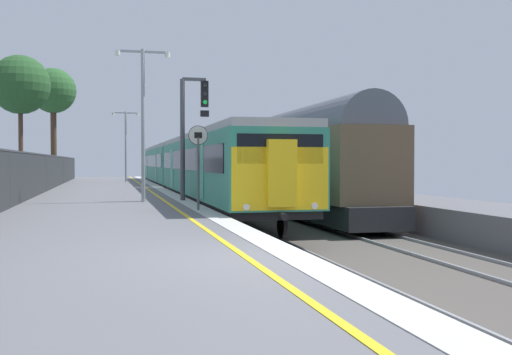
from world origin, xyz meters
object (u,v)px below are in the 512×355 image
Objects in this scene: signal_gantry at (190,124)px; background_tree_left at (53,93)px; freight_train_adjacent_track at (229,160)px; speed_limit_sign at (198,156)px; platform_lamp_far at (126,140)px; platform_lamp_mid at (143,112)px; commuter_train_at_platform at (187,166)px; background_tree_centre at (20,86)px.

signal_gantry is 0.56× the size of background_tree_left.
freight_train_adjacent_track is 11.08× the size of signal_gantry.
signal_gantry is 1.82× the size of speed_limit_sign.
platform_lamp_far is at bearing 157.25° from freight_train_adjacent_track.
background_tree_left reaches higher than platform_lamp_far.
signal_gantry is 0.83× the size of platform_lamp_mid.
platform_lamp_mid is 0.67× the size of background_tree_left.
signal_gantry reaches higher than commuter_train_at_platform.
commuter_train_at_platform is at bearing -117.39° from freight_train_adjacent_track.
background_tree_centre is at bearing -168.04° from freight_train_adjacent_track.
signal_gantry is 23.69m from platform_lamp_far.
background_tree_centre is at bearing 154.13° from commuter_train_at_platform.
speed_limit_sign is at bearing -94.46° from signal_gantry.
background_tree_centre is at bearing 110.10° from platform_lamp_mid.
commuter_train_at_platform is 13.86m from platform_lamp_mid.
commuter_train_at_platform is 4.94× the size of background_tree_left.
background_tree_left is (-5.18, 0.36, 3.42)m from platform_lamp_far.
background_tree_left is 6.51m from background_tree_centre.
speed_limit_sign is at bearing -102.92° from freight_train_adjacent_track.
platform_lamp_mid is 19.50m from background_tree_centre.
signal_gantry is 19.83m from background_tree_centre.
background_tree_centre is at bearing -102.87° from background_tree_left.
platform_lamp_far is (-1.41, 28.54, 1.48)m from speed_limit_sign.
signal_gantry is 25.24m from background_tree_left.
freight_train_adjacent_track reaches higher than commuter_train_at_platform.
freight_train_adjacent_track is at bearing -22.75° from platform_lamp_far.
signal_gantry reaches higher than freight_train_adjacent_track.
background_tree_centre is (-13.88, -2.94, 4.62)m from freight_train_adjacent_track.
platform_lamp_mid reaches higher than commuter_train_at_platform.
platform_lamp_mid is 25.20m from background_tree_left.
platform_lamp_far is 0.64× the size of background_tree_centre.
platform_lamp_far is at bearing 42.08° from background_tree_centre.
commuter_train_at_platform is at bearing -73.20° from platform_lamp_far.
signal_gantry is 5.10m from speed_limit_sign.
signal_gantry is at bearing 85.54° from speed_limit_sign.
background_tree_left is (-8.43, 11.13, 5.28)m from commuter_train_at_platform.
platform_lamp_far is at bearing 90.00° from platform_lamp_mid.
freight_train_adjacent_track is at bearing 77.08° from speed_limit_sign.
speed_limit_sign is 4.96m from platform_lamp_mid.
platform_lamp_mid reaches higher than freight_train_adjacent_track.
speed_limit_sign is 24.39m from background_tree_centre.
background_tree_centre is at bearing 109.60° from speed_limit_sign.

